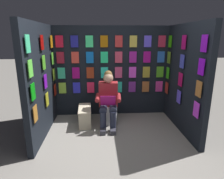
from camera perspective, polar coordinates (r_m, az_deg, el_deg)
ground_plane at (r=3.34m, az=1.95°, el=-18.82°), size 30.00×30.00×0.00m
display_wall_back at (r=4.69m, az=-0.21°, el=5.28°), size 2.79×0.14×2.12m
display_wall_left at (r=4.11m, az=20.46°, el=2.90°), size 0.14×1.81×2.12m
display_wall_right at (r=3.91m, az=-20.09°, el=2.34°), size 0.14×1.81×2.12m
toilet at (r=4.40m, az=-1.05°, el=-5.38°), size 0.42×0.57×0.77m
person_reading at (r=4.09m, az=-1.11°, el=-2.90°), size 0.54×0.70×1.19m
comic_longbox_near at (r=4.36m, az=-7.92°, el=-7.63°), size 0.30×0.67×0.38m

